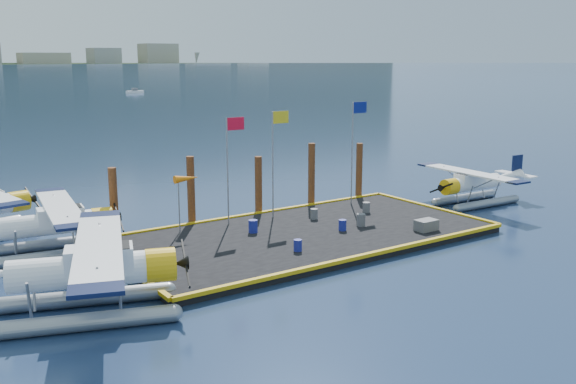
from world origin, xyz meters
name	(u,v)px	position (x,y,z in m)	size (l,w,h in m)	color
ground	(304,239)	(0.00, 0.00, 0.00)	(4000.00, 4000.00, 0.00)	#182E4A
dock	(304,236)	(0.00, 0.00, 0.20)	(20.00, 10.00, 0.40)	black
dock_bumpers	(304,231)	(0.00, 0.00, 0.49)	(20.25, 10.25, 0.18)	#C4990B
seaplane_a	(88,276)	(-12.85, -4.00, 1.66)	(9.94, 10.59, 3.80)	gray
seaplane_b	(53,227)	(-11.86, 4.66, 1.46)	(8.61, 9.47, 3.35)	gray
seaplane_d	(473,186)	(14.02, 0.30, 1.32)	(7.74, 8.53, 3.03)	gray
drum_0	(253,226)	(-2.27, 1.52, 0.74)	(0.49, 0.49, 0.69)	navy
drum_1	(342,225)	(1.97, -0.88, 0.70)	(0.42, 0.42, 0.59)	navy
drum_2	(361,220)	(3.42, -0.72, 0.74)	(0.49, 0.49, 0.69)	#525257
drum_3	(298,245)	(-2.23, -2.59, 0.69)	(0.41, 0.41, 0.57)	navy
drum_4	(366,207)	(5.78, 1.52, 0.71)	(0.44, 0.44, 0.62)	#525257
drum_5	(314,214)	(2.19, 2.02, 0.70)	(0.43, 0.43, 0.61)	#525257
crate	(426,225)	(5.73, -3.45, 0.70)	(1.18, 0.79, 0.59)	#525257
flagpole_red	(231,154)	(-2.29, 3.80, 4.40)	(1.14, 0.08, 6.00)	gray
flagpole_yellow	(276,148)	(0.70, 3.80, 4.51)	(1.14, 0.08, 6.20)	gray
flagpole_blue	(355,137)	(6.70, 3.80, 4.69)	(1.14, 0.08, 6.50)	gray
windsock	(186,180)	(-5.03, 3.80, 3.23)	(1.40, 0.44, 3.12)	gray
piling_0	(114,205)	(-8.50, 5.40, 2.00)	(0.44, 0.44, 4.00)	#462414
piling_1	(191,193)	(-4.00, 5.40, 2.10)	(0.44, 0.44, 4.20)	#462414
piling_2	(259,187)	(0.50, 5.40, 1.90)	(0.44, 0.44, 3.80)	#462414
piling_3	(311,177)	(4.50, 5.40, 2.15)	(0.44, 0.44, 4.30)	#462414
piling_4	(359,173)	(8.50, 5.40, 2.00)	(0.44, 0.44, 4.00)	#462414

